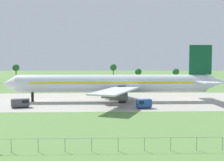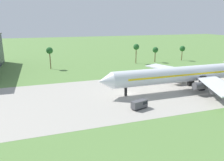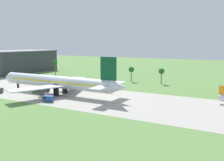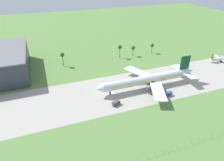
{
  "view_description": "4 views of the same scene",
  "coord_description": "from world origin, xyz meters",
  "px_view_note": "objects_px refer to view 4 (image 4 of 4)",
  "views": [
    {
      "loc": [
        21.71,
        -96.54,
        13.68
      ],
      "look_at": [
        24.8,
        -2.12,
        7.08
      ],
      "focal_mm": 45.0,
      "sensor_mm": 36.0,
      "label": 1
    },
    {
      "loc": [
        -29.89,
        -69.59,
        25.56
      ],
      "look_at": [
        -7.04,
        -2.12,
        6.08
      ],
      "focal_mm": 35.0,
      "sensor_mm": 36.0,
      "label": 2
    },
    {
      "loc": [
        107.7,
        -94.5,
        24.94
      ],
      "look_at": [
        56.63,
        -2.12,
        9.04
      ],
      "focal_mm": 40.0,
      "sensor_mm": 36.0,
      "label": 3
    },
    {
      "loc": [
        -38.83,
        -105.48,
        72.87
      ],
      "look_at": [
        2.03,
        5.0,
        6.0
      ],
      "focal_mm": 32.0,
      "sensor_mm": 36.0,
      "label": 4
    }
  ],
  "objects_px": {
    "baggage_tug": "(169,94)",
    "no_stopping_sign": "(167,150)",
    "jet_airliner": "(149,79)",
    "terminal_building": "(3,62)",
    "regional_aircraft": "(222,59)",
    "fuel_truck": "(116,103)"
  },
  "relations": [
    {
      "from": "regional_aircraft",
      "to": "fuel_truck",
      "type": "distance_m",
      "value": 114.04
    },
    {
      "from": "jet_airliner",
      "to": "terminal_building",
      "type": "distance_m",
      "value": 111.67
    },
    {
      "from": "regional_aircraft",
      "to": "jet_airliner",
      "type": "bearing_deg",
      "value": -169.36
    },
    {
      "from": "jet_airliner",
      "to": "baggage_tug",
      "type": "height_order",
      "value": "jet_airliner"
    },
    {
      "from": "jet_airliner",
      "to": "no_stopping_sign",
      "type": "bearing_deg",
      "value": -110.94
    },
    {
      "from": "regional_aircraft",
      "to": "baggage_tug",
      "type": "height_order",
      "value": "regional_aircraft"
    },
    {
      "from": "terminal_building",
      "to": "baggage_tug",
      "type": "bearing_deg",
      "value": -35.16
    },
    {
      "from": "baggage_tug",
      "to": "no_stopping_sign",
      "type": "bearing_deg",
      "value": -125.24
    },
    {
      "from": "baggage_tug",
      "to": "fuel_truck",
      "type": "xyz_separation_m",
      "value": [
        -35.77,
        2.39,
        -0.01
      ]
    },
    {
      "from": "jet_airliner",
      "to": "fuel_truck",
      "type": "distance_m",
      "value": 31.57
    },
    {
      "from": "regional_aircraft",
      "to": "terminal_building",
      "type": "bearing_deg",
      "value": 166.58
    },
    {
      "from": "jet_airliner",
      "to": "regional_aircraft",
      "type": "relative_size",
      "value": 3.41
    },
    {
      "from": "fuel_truck",
      "to": "terminal_building",
      "type": "distance_m",
      "value": 96.91
    },
    {
      "from": "jet_airliner",
      "to": "no_stopping_sign",
      "type": "xyz_separation_m",
      "value": [
        -20.35,
        -53.19,
        -4.97
      ]
    },
    {
      "from": "baggage_tug",
      "to": "jet_airliner",
      "type": "bearing_deg",
      "value": 115.7
    },
    {
      "from": "fuel_truck",
      "to": "terminal_building",
      "type": "relative_size",
      "value": 0.09
    },
    {
      "from": "no_stopping_sign",
      "to": "baggage_tug",
      "type": "bearing_deg",
      "value": 54.76
    },
    {
      "from": "regional_aircraft",
      "to": "baggage_tug",
      "type": "bearing_deg",
      "value": -158.25
    },
    {
      "from": "no_stopping_sign",
      "to": "terminal_building",
      "type": "xyz_separation_m",
      "value": [
        -75.19,
        110.9,
        8.23
      ]
    },
    {
      "from": "jet_airliner",
      "to": "terminal_building",
      "type": "height_order",
      "value": "jet_airliner"
    },
    {
      "from": "baggage_tug",
      "to": "terminal_building",
      "type": "bearing_deg",
      "value": 144.84
    },
    {
      "from": "jet_airliner",
      "to": "fuel_truck",
      "type": "relative_size",
      "value": 13.77
    }
  ]
}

